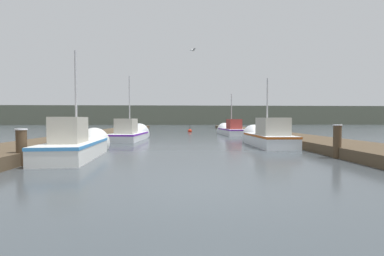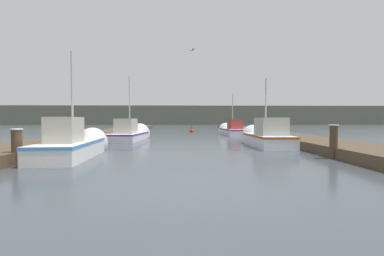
{
  "view_description": "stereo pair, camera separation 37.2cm",
  "coord_description": "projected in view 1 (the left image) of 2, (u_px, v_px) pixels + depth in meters",
  "views": [
    {
      "loc": [
        -0.47,
        -5.19,
        1.44
      ],
      "look_at": [
        0.43,
        13.59,
        0.78
      ],
      "focal_mm": 24.0,
      "sensor_mm": 36.0,
      "label": 1
    },
    {
      "loc": [
        -0.1,
        -5.2,
        1.44
      ],
      "look_at": [
        0.43,
        13.59,
        0.78
      ],
      "focal_mm": 24.0,
      "sensor_mm": 36.0,
      "label": 2
    }
  ],
  "objects": [
    {
      "name": "ground_plane",
      "position": [
        203.0,
        189.0,
        5.25
      ],
      "size": [
        200.0,
        200.0,
        0.0
      ],
      "color": "#3D4449"
    },
    {
      "name": "dock_left",
      "position": [
        103.0,
        134.0,
        20.89
      ],
      "size": [
        2.96,
        40.0,
        0.4
      ],
      "color": "#4C3D2B",
      "rests_on": "ground_plane"
    },
    {
      "name": "dock_right",
      "position": [
        266.0,
        134.0,
        21.54
      ],
      "size": [
        2.96,
        40.0,
        0.4
      ],
      "color": "#4C3D2B",
      "rests_on": "ground_plane"
    },
    {
      "name": "distant_shore_ridge",
      "position": [
        181.0,
        116.0,
        71.95
      ],
      "size": [
        120.0,
        16.0,
        4.83
      ],
      "color": "#565B4C",
      "rests_on": "ground_plane"
    },
    {
      "name": "fishing_boat_0",
      "position": [
        79.0,
        145.0,
        9.88
      ],
      "size": [
        1.82,
        4.89,
        4.4
      ],
      "rotation": [
        0.0,
        0.0,
        0.07
      ],
      "color": "silver",
      "rests_on": "ground_plane"
    },
    {
      "name": "fishing_boat_1",
      "position": [
        266.0,
        136.0,
        13.92
      ],
      "size": [
        1.68,
        4.76,
        4.09
      ],
      "rotation": [
        0.0,
        0.0,
        0.01
      ],
      "color": "silver",
      "rests_on": "ground_plane"
    },
    {
      "name": "fishing_boat_2",
      "position": [
        131.0,
        134.0,
        17.93
      ],
      "size": [
        2.14,
        5.22,
        4.99
      ],
      "rotation": [
        0.0,
        0.0,
        -0.08
      ],
      "color": "silver",
      "rests_on": "ground_plane"
    },
    {
      "name": "fishing_boat_3",
      "position": [
        231.0,
        130.0,
        23.64
      ],
      "size": [
        1.88,
        5.41,
        4.21
      ],
      "rotation": [
        0.0,
        0.0,
        0.06
      ],
      "color": "silver",
      "rests_on": "ground_plane"
    },
    {
      "name": "mooring_piling_0",
      "position": [
        337.0,
        141.0,
        9.39
      ],
      "size": [
        0.32,
        0.32,
        1.24
      ],
      "color": "#473523",
      "rests_on": "ground_plane"
    },
    {
      "name": "mooring_piling_1",
      "position": [
        234.0,
        126.0,
        28.03
      ],
      "size": [
        0.37,
        0.37,
        1.27
      ],
      "color": "#473523",
      "rests_on": "ground_plane"
    },
    {
      "name": "mooring_piling_2",
      "position": [
        22.0,
        147.0,
        7.88
      ],
      "size": [
        0.34,
        0.34,
        1.14
      ],
      "color": "#473523",
      "rests_on": "ground_plane"
    },
    {
      "name": "channel_buoy",
      "position": [
        190.0,
        131.0,
        28.16
      ],
      "size": [
        0.45,
        0.45,
        0.95
      ],
      "color": "red",
      "rests_on": "ground_plane"
    },
    {
      "name": "seagull_lead",
      "position": [
        193.0,
        50.0,
        15.57
      ],
      "size": [
        0.35,
        0.54,
        0.12
      ],
      "rotation": [
        0.0,
        0.0,
        5.18
      ],
      "color": "white"
    }
  ]
}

